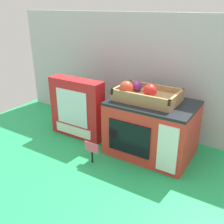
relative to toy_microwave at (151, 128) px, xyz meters
name	(u,v)px	position (x,y,z in m)	size (l,w,h in m)	color
ground_plane	(117,145)	(-0.17, -0.02, -0.13)	(1.70, 1.70, 0.00)	#219E54
display_back_panel	(141,74)	(-0.17, 0.22, 0.18)	(1.61, 0.03, 0.62)	#B7BABF
toy_microwave	(151,128)	(0.00, 0.00, 0.00)	(0.38, 0.27, 0.26)	red
food_groups_crate	(145,95)	(-0.04, 0.00, 0.16)	(0.27, 0.18, 0.09)	#A37F51
cookie_set_box	(77,108)	(-0.40, -0.04, 0.03)	(0.30, 0.08, 0.31)	red
price_sign	(92,149)	(-0.18, -0.22, -0.06)	(0.07, 0.01, 0.10)	black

